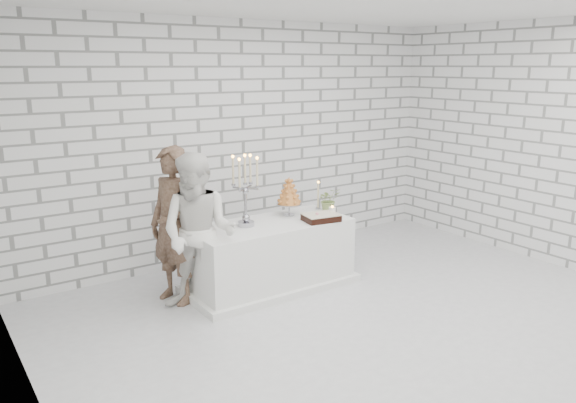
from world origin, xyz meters
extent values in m
cube|color=silver|center=(0.00, 0.00, 0.00)|extent=(6.00, 5.00, 0.01)
cube|color=white|center=(0.00, 2.50, 1.50)|extent=(6.00, 0.01, 3.00)
cube|color=white|center=(-3.00, 0.00, 1.50)|extent=(0.01, 5.00, 3.00)
cube|color=white|center=(3.00, 0.00, 1.50)|extent=(0.01, 5.00, 3.00)
cube|color=white|center=(-0.36, 1.32, 0.38)|extent=(1.80, 0.80, 0.75)
imported|color=#3A261B|center=(-1.39, 1.56, 0.83)|extent=(0.58, 0.70, 1.66)
imported|color=white|center=(-1.27, 1.20, 0.81)|extent=(0.99, 1.00, 1.63)
cube|color=black|center=(0.16, 1.07, 0.79)|extent=(0.42, 0.33, 0.08)
cylinder|color=white|center=(0.36, 1.11, 0.81)|extent=(0.10, 0.10, 0.12)
cylinder|color=beige|center=(0.46, 1.52, 0.91)|extent=(0.06, 0.06, 0.32)
imported|color=#5E8449|center=(0.49, 1.35, 0.89)|extent=(0.31, 0.28, 0.29)
camera|label=1|loc=(-3.57, -3.70, 2.45)|focal=34.94mm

